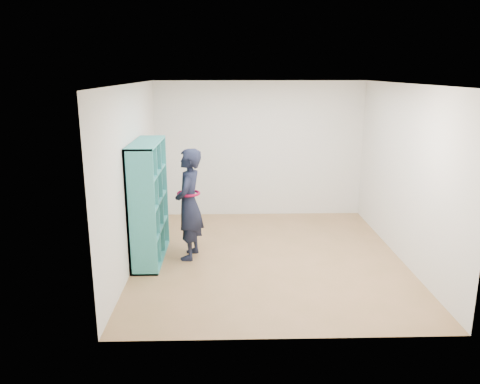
{
  "coord_description": "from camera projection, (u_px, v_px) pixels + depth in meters",
  "views": [
    {
      "loc": [
        -0.62,
        -6.68,
        2.78
      ],
      "look_at": [
        -0.43,
        0.3,
        0.96
      ],
      "focal_mm": 35.0,
      "sensor_mm": 36.0,
      "label": 1
    }
  ],
  "objects": [
    {
      "name": "bookshelf",
      "position": [
        147.0,
        202.0,
        6.95
      ],
      "size": [
        0.39,
        1.34,
        1.79
      ],
      "color": "teal",
      "rests_on": "floor"
    },
    {
      "name": "wall_front",
      "position": [
        290.0,
        223.0,
        4.67
      ],
      "size": [
        4.0,
        0.02,
        2.6
      ],
      "primitive_type": "cube",
      "color": "silver",
      "rests_on": "floor"
    },
    {
      "name": "wall_left",
      "position": [
        133.0,
        176.0,
        6.79
      ],
      "size": [
        0.02,
        4.5,
        2.6
      ],
      "primitive_type": "cube",
      "color": "silver",
      "rests_on": "floor"
    },
    {
      "name": "floor",
      "position": [
        268.0,
        257.0,
        7.18
      ],
      "size": [
        4.5,
        4.5,
        0.0
      ],
      "primitive_type": "plane",
      "color": "olive",
      "rests_on": "ground"
    },
    {
      "name": "person",
      "position": [
        189.0,
        204.0,
        6.98
      ],
      "size": [
        0.49,
        0.67,
        1.68
      ],
      "rotation": [
        0.0,
        0.0,
        -1.73
      ],
      "color": "black",
      "rests_on": "floor"
    },
    {
      "name": "ceiling",
      "position": [
        271.0,
        84.0,
        6.52
      ],
      "size": [
        4.5,
        4.5,
        0.0
      ],
      "primitive_type": "plane",
      "color": "white",
      "rests_on": "wall_back"
    },
    {
      "name": "wall_back",
      "position": [
        259.0,
        150.0,
        9.02
      ],
      "size": [
        4.0,
        0.02,
        2.6
      ],
      "primitive_type": "cube",
      "color": "silver",
      "rests_on": "floor"
    },
    {
      "name": "wall_right",
      "position": [
        405.0,
        174.0,
        6.9
      ],
      "size": [
        0.02,
        4.5,
        2.6
      ],
      "primitive_type": "cube",
      "color": "silver",
      "rests_on": "floor"
    },
    {
      "name": "smartphone",
      "position": [
        180.0,
        195.0,
        7.05
      ],
      "size": [
        0.02,
        0.09,
        0.12
      ],
      "rotation": [
        0.4,
        0.0,
        0.1
      ],
      "color": "silver",
      "rests_on": "person"
    }
  ]
}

